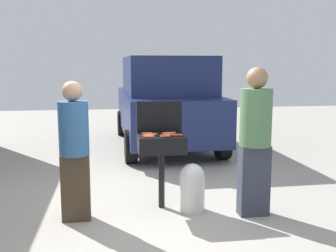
% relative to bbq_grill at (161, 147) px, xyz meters
% --- Properties ---
extents(ground_plane, '(24.00, 24.00, 0.00)m').
position_rel_bbq_grill_xyz_m(ground_plane, '(-0.27, -0.27, -0.81)').
color(ground_plane, '#9E998E').
extents(bbq_grill, '(0.60, 0.44, 0.96)m').
position_rel_bbq_grill_xyz_m(bbq_grill, '(0.00, 0.00, 0.00)').
color(bbq_grill, black).
rests_on(bbq_grill, ground).
extents(grill_lid_open, '(0.60, 0.05, 0.42)m').
position_rel_bbq_grill_xyz_m(grill_lid_open, '(-0.00, 0.22, 0.36)').
color(grill_lid_open, black).
rests_on(grill_lid_open, bbq_grill).
extents(hot_dog_0, '(0.13, 0.03, 0.03)m').
position_rel_bbq_grill_xyz_m(hot_dog_0, '(0.08, 0.06, 0.16)').
color(hot_dog_0, '#B74C33').
rests_on(hot_dog_0, bbq_grill).
extents(hot_dog_1, '(0.13, 0.03, 0.03)m').
position_rel_bbq_grill_xyz_m(hot_dog_1, '(-0.11, 0.04, 0.16)').
color(hot_dog_1, '#B74C33').
rests_on(hot_dog_1, bbq_grill).
extents(hot_dog_2, '(0.13, 0.03, 0.03)m').
position_rel_bbq_grill_xyz_m(hot_dog_2, '(0.04, -0.09, 0.16)').
color(hot_dog_2, '#C6593D').
rests_on(hot_dog_2, bbq_grill).
extents(hot_dog_3, '(0.13, 0.04, 0.03)m').
position_rel_bbq_grill_xyz_m(hot_dog_3, '(0.19, -0.09, 0.16)').
color(hot_dog_3, '#AD4228').
rests_on(hot_dog_3, bbq_grill).
extents(hot_dog_4, '(0.13, 0.03, 0.03)m').
position_rel_bbq_grill_xyz_m(hot_dog_4, '(0.14, 0.09, 0.16)').
color(hot_dog_4, '#C6593D').
rests_on(hot_dog_4, bbq_grill).
extents(hot_dog_5, '(0.13, 0.03, 0.03)m').
position_rel_bbq_grill_xyz_m(hot_dog_5, '(-0.15, -0.04, 0.16)').
color(hot_dog_5, '#C6593D').
rests_on(hot_dog_5, bbq_grill).
extents(hot_dog_6, '(0.13, 0.04, 0.03)m').
position_rel_bbq_grill_xyz_m(hot_dog_6, '(0.09, -0.03, 0.16)').
color(hot_dog_6, '#C6593D').
rests_on(hot_dog_6, bbq_grill).
extents(hot_dog_7, '(0.13, 0.04, 0.03)m').
position_rel_bbq_grill_xyz_m(hot_dog_7, '(-0.19, -0.11, 0.16)').
color(hot_dog_7, '#AD4228').
rests_on(hot_dog_7, bbq_grill).
extents(hot_dog_8, '(0.13, 0.03, 0.03)m').
position_rel_bbq_grill_xyz_m(hot_dog_8, '(-0.17, -0.01, 0.16)').
color(hot_dog_8, '#C6593D').
rests_on(hot_dog_8, bbq_grill).
extents(hot_dog_9, '(0.13, 0.04, 0.03)m').
position_rel_bbq_grill_xyz_m(hot_dog_9, '(0.03, -0.16, 0.16)').
color(hot_dog_9, '#B74C33').
rests_on(hot_dog_9, bbq_grill).
extents(hot_dog_10, '(0.13, 0.04, 0.03)m').
position_rel_bbq_grill_xyz_m(hot_dog_10, '(-0.17, 0.10, 0.16)').
color(hot_dog_10, '#C6593D').
rests_on(hot_dog_10, bbq_grill).
extents(hot_dog_11, '(0.13, 0.04, 0.03)m').
position_rel_bbq_grill_xyz_m(hot_dog_11, '(-0.18, -0.15, 0.16)').
color(hot_dog_11, '#C6593D').
rests_on(hot_dog_11, bbq_grill).
extents(propane_tank, '(0.32, 0.32, 0.62)m').
position_rel_bbq_grill_xyz_m(propane_tank, '(0.37, -0.18, -0.49)').
color(propane_tank, silver).
rests_on(propane_tank, ground).
extents(person_left, '(0.35, 0.35, 1.67)m').
position_rel_bbq_grill_xyz_m(person_left, '(-1.07, -0.28, 0.09)').
color(person_left, '#3F3323').
rests_on(person_left, ground).
extents(person_right, '(0.38, 0.38, 1.83)m').
position_rel_bbq_grill_xyz_m(person_right, '(1.10, -0.42, 0.18)').
color(person_right, '#333847').
rests_on(person_right, ground).
extents(parked_minivan, '(2.11, 4.44, 2.02)m').
position_rel_bbq_grill_xyz_m(parked_minivan, '(0.60, 3.95, 0.21)').
color(parked_minivan, navy).
rests_on(parked_minivan, ground).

